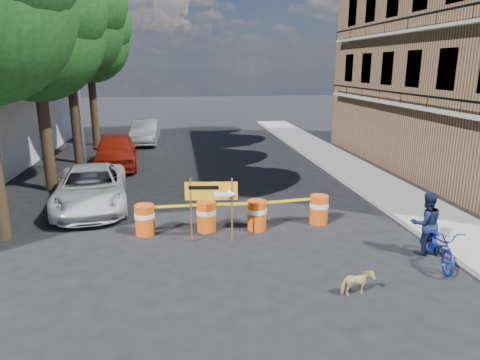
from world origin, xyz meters
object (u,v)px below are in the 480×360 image
object	(u,v)px
detour_sign	(218,196)
sedan_silver	(146,132)
barrel_far_right	(319,209)
suv_white	(91,188)
sedan_red	(115,150)
dog	(357,283)
pedestrian	(426,223)
barrel_mid_right	(257,215)
barrel_mid_left	(206,216)
bicycle	(442,227)
barrel_far_left	(145,219)

from	to	relation	value
detour_sign	sedan_silver	xyz separation A→B (m)	(-3.07, 16.37, -0.62)
barrel_far_right	sedan_silver	distance (m)	16.60
suv_white	sedan_red	size ratio (longest dim) A/B	1.05
dog	suv_white	bearing A→B (deg)	37.01
dog	sedan_red	size ratio (longest dim) A/B	0.14
pedestrian	barrel_far_right	bearing A→B (deg)	-48.62
barrel_far_right	suv_white	bearing A→B (deg)	160.14
barrel_far_right	dog	xyz separation A→B (m)	(-0.58, -4.33, -0.18)
suv_white	barrel_mid_right	bearing A→B (deg)	-35.50
barrel_far_right	pedestrian	world-z (taller)	pedestrian
detour_sign	barrel_mid_left	bearing A→B (deg)	113.58
bicycle	sedan_silver	distance (m)	20.29
barrel_mid_left	sedan_silver	bearing A→B (deg)	100.23
pedestrian	suv_white	world-z (taller)	pedestrian
pedestrian	sedan_silver	world-z (taller)	pedestrian
bicycle	suv_white	size ratio (longest dim) A/B	0.38
barrel_far_right	suv_white	world-z (taller)	suv_white
barrel_far_left	sedan_silver	distance (m)	15.55
detour_sign	sedan_red	distance (m)	10.67
barrel_far_left	barrel_mid_right	bearing A→B (deg)	-1.30
barrel_far_left	dog	distance (m)	6.29
barrel_far_right	sedan_red	bearing A→B (deg)	129.50
pedestrian	dog	world-z (taller)	pedestrian
barrel_mid_left	barrel_far_right	bearing A→B (deg)	1.93
barrel_mid_right	sedan_silver	world-z (taller)	sedan_silver
barrel_far_right	sedan_silver	world-z (taller)	sedan_silver
barrel_mid_right	suv_white	xyz separation A→B (m)	(-5.28, 2.87, 0.23)
pedestrian	sedan_silver	xyz separation A→B (m)	(-8.31, 17.88, -0.10)
barrel_mid_right	barrel_far_right	xyz separation A→B (m)	(2.00, 0.24, 0.00)
barrel_mid_left	detour_sign	size ratio (longest dim) A/B	0.49
detour_sign	barrel_far_left	bearing A→B (deg)	163.94
barrel_mid_right	sedan_red	bearing A→B (deg)	120.22
barrel_mid_left	sedan_silver	world-z (taller)	sedan_silver
barrel_mid_right	bicycle	bearing A→B (deg)	-35.83
barrel_mid_left	dog	world-z (taller)	barrel_mid_left
pedestrian	sedan_red	xyz separation A→B (m)	(-9.30, 11.37, -0.01)
sedan_silver	barrel_mid_left	bearing A→B (deg)	-77.83
detour_sign	suv_white	bearing A→B (deg)	144.53
detour_sign	dog	distance (m)	4.37
barrel_mid_right	suv_white	distance (m)	6.02
barrel_far_left	suv_white	bearing A→B (deg)	125.51
suv_white	sedan_silver	distance (m)	12.76
barrel_far_left	detour_sign	bearing A→B (deg)	-22.57
detour_sign	dog	xyz separation A→B (m)	(2.65, -3.31, -1.06)
pedestrian	sedan_silver	size ratio (longest dim) A/B	0.37
dog	bicycle	bearing A→B (deg)	-72.72
barrel_mid_left	bicycle	distance (m)	6.33
barrel_mid_right	barrel_far_left	bearing A→B (deg)	178.70
barrel_far_right	sedan_red	xyz separation A→B (m)	(-7.28, 8.84, 0.35)
sedan_red	bicycle	bearing A→B (deg)	-58.15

